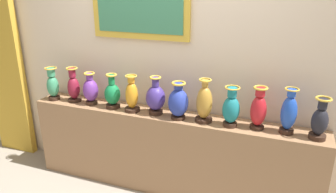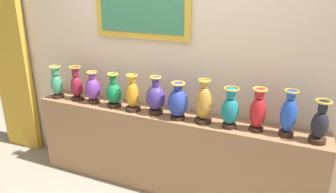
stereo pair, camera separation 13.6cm
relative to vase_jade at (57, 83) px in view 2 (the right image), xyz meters
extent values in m
plane|color=gray|center=(1.28, 0.05, -0.99)|extent=(11.00, 11.00, 0.00)
cube|color=#99704C|center=(1.28, 0.05, -0.58)|extent=(2.86, 0.32, 0.83)
cube|color=beige|center=(1.28, 0.27, 0.37)|extent=(5.00, 0.10, 2.74)
cube|color=gold|center=(0.94, 0.21, 0.83)|extent=(0.99, 0.03, 0.63)
cube|color=#3B805C|center=(0.94, 0.19, 0.83)|extent=(0.87, 0.01, 0.51)
cube|color=gold|center=(-0.80, 0.15, 0.13)|extent=(0.51, 0.08, 2.24)
cylinder|color=#382319|center=(0.00, 0.00, -0.14)|extent=(0.12, 0.12, 0.04)
ellipsoid|color=#388C60|center=(0.00, 0.00, -0.01)|extent=(0.12, 0.12, 0.23)
cylinder|color=#388C60|center=(0.00, 0.00, 0.14)|extent=(0.08, 0.08, 0.08)
torus|color=gold|center=(0.00, 0.00, 0.19)|extent=(0.13, 0.13, 0.01)
cylinder|color=#382319|center=(0.23, 0.04, -0.15)|extent=(0.14, 0.14, 0.03)
ellipsoid|color=maroon|center=(0.23, 0.04, -0.02)|extent=(0.12, 0.12, 0.24)
cylinder|color=maroon|center=(0.23, 0.04, 0.15)|extent=(0.07, 0.07, 0.09)
torus|color=gold|center=(0.23, 0.04, 0.20)|extent=(0.12, 0.12, 0.02)
cylinder|color=#382319|center=(0.45, 0.03, -0.14)|extent=(0.12, 0.12, 0.04)
ellipsoid|color=#6B3393|center=(0.45, 0.03, -0.01)|extent=(0.15, 0.15, 0.23)
cylinder|color=#6B3393|center=(0.45, 0.03, 0.14)|extent=(0.06, 0.06, 0.06)
torus|color=gold|center=(0.45, 0.03, 0.17)|extent=(0.11, 0.11, 0.02)
cylinder|color=#382319|center=(0.71, 0.02, -0.14)|extent=(0.14, 0.14, 0.04)
ellipsoid|color=#14723D|center=(0.71, 0.02, -0.02)|extent=(0.16, 0.16, 0.21)
cylinder|color=#14723D|center=(0.71, 0.02, 0.13)|extent=(0.06, 0.06, 0.09)
torus|color=gold|center=(0.71, 0.02, 0.18)|extent=(0.11, 0.11, 0.02)
cylinder|color=#382319|center=(0.93, 0.01, -0.15)|extent=(0.15, 0.15, 0.03)
ellipsoid|color=orange|center=(0.93, 0.01, 0.00)|extent=(0.12, 0.12, 0.26)
cylinder|color=orange|center=(0.93, 0.01, 0.16)|extent=(0.07, 0.07, 0.06)
torus|color=gold|center=(0.93, 0.01, 0.19)|extent=(0.12, 0.12, 0.01)
cylinder|color=#382319|center=(1.17, 0.03, -0.14)|extent=(0.13, 0.13, 0.04)
ellipsoid|color=#3F2D7F|center=(1.17, 0.03, 0.00)|extent=(0.18, 0.18, 0.24)
cylinder|color=#3F2D7F|center=(1.17, 0.03, 0.16)|extent=(0.07, 0.07, 0.08)
torus|color=gold|center=(1.17, 0.03, 0.20)|extent=(0.11, 0.11, 0.02)
cylinder|color=#382319|center=(1.40, 0.00, -0.15)|extent=(0.13, 0.13, 0.03)
ellipsoid|color=#263899|center=(1.40, 0.00, -0.01)|extent=(0.19, 0.19, 0.26)
cylinder|color=#263899|center=(1.40, 0.00, 0.15)|extent=(0.08, 0.08, 0.05)
torus|color=gold|center=(1.40, 0.00, 0.18)|extent=(0.13, 0.13, 0.02)
cylinder|color=#382319|center=(1.64, 0.02, -0.15)|extent=(0.16, 0.16, 0.03)
ellipsoid|color=#B27F2D|center=(1.64, 0.02, 0.02)|extent=(0.14, 0.14, 0.30)
cylinder|color=#B27F2D|center=(1.64, 0.02, 0.20)|extent=(0.06, 0.06, 0.06)
torus|color=gold|center=(1.64, 0.02, 0.23)|extent=(0.11, 0.11, 0.01)
cylinder|color=#382319|center=(1.88, 0.00, -0.14)|extent=(0.12, 0.12, 0.04)
ellipsoid|color=#19727A|center=(1.88, 0.00, -0.01)|extent=(0.15, 0.15, 0.24)
cylinder|color=#19727A|center=(1.88, 0.00, 0.15)|extent=(0.08, 0.08, 0.08)
torus|color=gold|center=(1.88, 0.00, 0.19)|extent=(0.13, 0.13, 0.01)
cylinder|color=#382319|center=(2.11, 0.04, -0.15)|extent=(0.12, 0.12, 0.03)
ellipsoid|color=red|center=(2.11, 0.04, 0.00)|extent=(0.13, 0.13, 0.27)
cylinder|color=red|center=(2.11, 0.04, 0.17)|extent=(0.08, 0.08, 0.07)
torus|color=gold|center=(2.11, 0.04, 0.21)|extent=(0.12, 0.12, 0.02)
cylinder|color=#382319|center=(2.35, 0.04, -0.14)|extent=(0.12, 0.12, 0.04)
ellipsoid|color=#1E47B2|center=(2.35, 0.04, 0.02)|extent=(0.13, 0.13, 0.29)
cylinder|color=#1E47B2|center=(2.35, 0.04, 0.19)|extent=(0.07, 0.07, 0.06)
torus|color=gold|center=(2.35, 0.04, 0.23)|extent=(0.11, 0.11, 0.01)
cylinder|color=#382319|center=(2.58, 0.01, -0.14)|extent=(0.13, 0.13, 0.04)
ellipsoid|color=black|center=(2.58, 0.01, -0.01)|extent=(0.13, 0.13, 0.22)
cylinder|color=black|center=(2.58, 0.01, 0.14)|extent=(0.07, 0.07, 0.08)
torus|color=gold|center=(2.58, 0.01, 0.18)|extent=(0.12, 0.12, 0.02)
camera|label=1|loc=(2.26, -2.53, 1.03)|focal=33.71mm
camera|label=2|loc=(2.39, -2.48, 1.03)|focal=33.71mm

